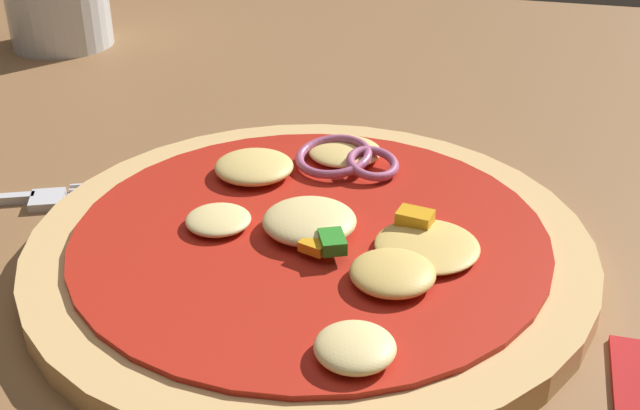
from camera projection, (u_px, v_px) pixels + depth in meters
dining_table at (239, 259)px, 0.43m from camera, size 1.21×0.98×0.04m
pizza at (312, 243)px, 0.39m from camera, size 0.27×0.27×0.03m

